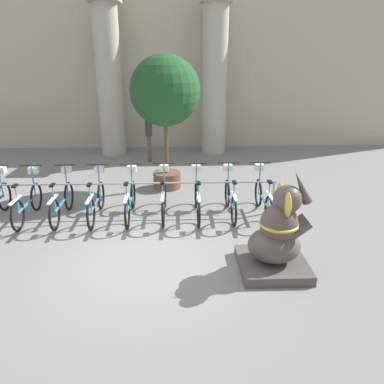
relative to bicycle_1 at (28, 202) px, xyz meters
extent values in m
plane|color=slate|center=(2.78, -1.81, -0.41)|extent=(60.00, 60.00, 0.00)
cube|color=#B2A893|center=(2.78, 6.79, 2.59)|extent=(20.00, 0.20, 6.00)
cylinder|color=#ADA899|center=(0.96, 5.79, 2.09)|extent=(0.86, 0.86, 5.00)
cylinder|color=#ADA899|center=(4.60, 5.79, 2.09)|extent=(0.86, 0.86, 5.00)
cube|color=#ADA899|center=(4.60, 5.79, 4.67)|extent=(1.08, 1.08, 0.16)
cylinder|color=gray|center=(5.45, 0.14, -0.04)|extent=(0.05, 0.05, 0.75)
cylinder|color=gray|center=(2.23, 0.14, 0.34)|extent=(6.54, 0.04, 0.04)
torus|color=black|center=(-0.74, 0.54, -0.08)|extent=(0.05, 0.66, 0.66)
cylinder|color=#338CC6|center=(-0.74, 0.50, 0.30)|extent=(0.03, 0.03, 0.76)
cube|color=silver|center=(-0.74, 0.60, 0.54)|extent=(0.20, 0.16, 0.14)
torus|color=black|center=(0.00, 0.50, -0.08)|extent=(0.05, 0.66, 0.66)
torus|color=black|center=(0.00, -0.59, -0.08)|extent=(0.05, 0.66, 0.66)
cube|color=#338CC6|center=(0.00, -0.04, -0.03)|extent=(0.04, 0.99, 0.04)
cube|color=silver|center=(0.00, -0.59, 0.27)|extent=(0.06, 0.55, 0.03)
cylinder|color=#338CC6|center=(0.00, -0.49, 0.22)|extent=(0.03, 0.03, 0.60)
cube|color=black|center=(0.00, -0.49, 0.54)|extent=(0.08, 0.18, 0.04)
cylinder|color=#338CC6|center=(0.00, 0.46, 0.30)|extent=(0.03, 0.03, 0.76)
cylinder|color=black|center=(0.00, 0.46, 0.68)|extent=(0.48, 0.03, 0.03)
cube|color=silver|center=(0.00, 0.56, 0.54)|extent=(0.20, 0.16, 0.14)
torus|color=black|center=(0.74, 0.51, -0.08)|extent=(0.05, 0.66, 0.66)
torus|color=black|center=(0.74, -0.57, -0.08)|extent=(0.05, 0.66, 0.66)
cube|color=#338CC6|center=(0.74, -0.03, -0.03)|extent=(0.04, 0.99, 0.04)
cube|color=silver|center=(0.74, -0.57, 0.27)|extent=(0.06, 0.55, 0.03)
cylinder|color=#338CC6|center=(0.74, -0.47, 0.22)|extent=(0.03, 0.03, 0.60)
cube|color=black|center=(0.74, -0.47, 0.54)|extent=(0.08, 0.18, 0.04)
cylinder|color=#338CC6|center=(0.74, 0.47, 0.30)|extent=(0.03, 0.03, 0.76)
cylinder|color=black|center=(0.74, 0.47, 0.68)|extent=(0.48, 0.03, 0.03)
cube|color=silver|center=(0.74, 0.57, 0.54)|extent=(0.20, 0.16, 0.14)
torus|color=black|center=(1.48, 0.51, -0.08)|extent=(0.05, 0.66, 0.66)
torus|color=black|center=(1.48, -0.57, -0.08)|extent=(0.05, 0.66, 0.66)
cube|color=#338CC6|center=(1.48, -0.03, -0.03)|extent=(0.04, 0.99, 0.04)
cube|color=silver|center=(1.48, -0.57, 0.27)|extent=(0.06, 0.55, 0.03)
cylinder|color=#338CC6|center=(1.48, -0.47, 0.22)|extent=(0.03, 0.03, 0.60)
cube|color=black|center=(1.48, -0.47, 0.54)|extent=(0.08, 0.18, 0.04)
cylinder|color=#338CC6|center=(1.48, 0.47, 0.30)|extent=(0.03, 0.03, 0.76)
cylinder|color=black|center=(1.48, 0.47, 0.68)|extent=(0.48, 0.03, 0.03)
cube|color=silver|center=(1.48, 0.57, 0.54)|extent=(0.20, 0.16, 0.14)
torus|color=black|center=(2.23, 0.54, -0.08)|extent=(0.05, 0.66, 0.66)
torus|color=black|center=(2.23, -0.55, -0.08)|extent=(0.05, 0.66, 0.66)
cube|color=#338CC6|center=(2.23, -0.01, -0.03)|extent=(0.04, 0.99, 0.04)
cube|color=silver|center=(2.23, -0.55, 0.27)|extent=(0.06, 0.55, 0.03)
cylinder|color=#338CC6|center=(2.23, -0.45, 0.22)|extent=(0.03, 0.03, 0.60)
cube|color=black|center=(2.23, -0.45, 0.54)|extent=(0.08, 0.18, 0.04)
cylinder|color=#338CC6|center=(2.23, 0.50, 0.30)|extent=(0.03, 0.03, 0.76)
cylinder|color=black|center=(2.23, 0.50, 0.68)|extent=(0.48, 0.03, 0.03)
cube|color=silver|center=(2.23, 0.60, 0.54)|extent=(0.20, 0.16, 0.14)
torus|color=black|center=(2.97, 0.58, -0.08)|extent=(0.05, 0.66, 0.66)
torus|color=black|center=(2.97, -0.51, -0.08)|extent=(0.05, 0.66, 0.66)
cube|color=#338CC6|center=(2.97, 0.03, -0.03)|extent=(0.04, 0.99, 0.04)
cube|color=silver|center=(2.97, -0.51, 0.27)|extent=(0.06, 0.55, 0.03)
cylinder|color=#338CC6|center=(2.97, -0.41, 0.22)|extent=(0.03, 0.03, 0.60)
cube|color=black|center=(2.97, -0.41, 0.54)|extent=(0.08, 0.18, 0.04)
cylinder|color=#338CC6|center=(2.97, 0.54, 0.30)|extent=(0.03, 0.03, 0.76)
cylinder|color=black|center=(2.97, 0.54, 0.68)|extent=(0.48, 0.03, 0.03)
cube|color=silver|center=(2.97, 0.64, 0.54)|extent=(0.20, 0.16, 0.14)
torus|color=black|center=(3.71, 0.53, -0.08)|extent=(0.05, 0.66, 0.66)
torus|color=black|center=(3.71, -0.56, -0.08)|extent=(0.05, 0.66, 0.66)
cube|color=#338CC6|center=(3.71, -0.01, -0.03)|extent=(0.04, 0.99, 0.04)
cube|color=silver|center=(3.71, -0.56, 0.27)|extent=(0.06, 0.55, 0.03)
cylinder|color=#338CC6|center=(3.71, -0.46, 0.22)|extent=(0.03, 0.03, 0.60)
cube|color=black|center=(3.71, -0.46, 0.54)|extent=(0.08, 0.18, 0.04)
cylinder|color=#338CC6|center=(3.71, 0.49, 0.30)|extent=(0.03, 0.03, 0.76)
cylinder|color=black|center=(3.71, 0.49, 0.68)|extent=(0.48, 0.03, 0.03)
cube|color=silver|center=(3.71, 0.59, 0.54)|extent=(0.20, 0.16, 0.14)
torus|color=black|center=(4.45, 0.55, -0.08)|extent=(0.05, 0.66, 0.66)
torus|color=black|center=(4.45, -0.54, -0.08)|extent=(0.05, 0.66, 0.66)
cube|color=#338CC6|center=(4.45, 0.01, -0.03)|extent=(0.04, 0.99, 0.04)
cube|color=silver|center=(4.45, -0.54, 0.27)|extent=(0.06, 0.55, 0.03)
cylinder|color=#338CC6|center=(4.45, -0.44, 0.22)|extent=(0.03, 0.03, 0.60)
cube|color=black|center=(4.45, -0.44, 0.54)|extent=(0.08, 0.18, 0.04)
cylinder|color=#338CC6|center=(4.45, 0.51, 0.30)|extent=(0.03, 0.03, 0.76)
cylinder|color=black|center=(4.45, 0.51, 0.68)|extent=(0.48, 0.03, 0.03)
cube|color=silver|center=(4.45, 0.61, 0.54)|extent=(0.20, 0.16, 0.14)
torus|color=black|center=(5.20, 0.56, -0.08)|extent=(0.05, 0.66, 0.66)
torus|color=black|center=(5.20, -0.53, -0.08)|extent=(0.05, 0.66, 0.66)
cube|color=#338CC6|center=(5.20, 0.01, -0.03)|extent=(0.04, 0.99, 0.04)
cube|color=silver|center=(5.20, -0.53, 0.27)|extent=(0.06, 0.55, 0.03)
cylinder|color=#338CC6|center=(5.20, -0.43, 0.22)|extent=(0.03, 0.03, 0.60)
cube|color=black|center=(5.20, -0.43, 0.54)|extent=(0.08, 0.18, 0.04)
cylinder|color=#338CC6|center=(5.20, 0.52, 0.30)|extent=(0.03, 0.03, 0.76)
cylinder|color=black|center=(5.20, 0.52, 0.68)|extent=(0.48, 0.03, 0.03)
cube|color=silver|center=(5.20, 0.62, 0.54)|extent=(0.20, 0.16, 0.14)
cube|color=#4C4742|center=(4.88, -2.24, -0.33)|extent=(1.13, 1.13, 0.17)
ellipsoid|color=#4C423D|center=(4.88, -2.24, 0.04)|extent=(0.87, 0.77, 0.57)
ellipsoid|color=#4C423D|center=(4.93, -2.24, 0.43)|extent=(0.62, 0.57, 0.72)
sphere|color=#4C423D|center=(5.03, -2.24, 0.86)|extent=(0.46, 0.46, 0.46)
ellipsoid|color=gold|center=(4.97, -2.01, 0.86)|extent=(0.08, 0.33, 0.39)
ellipsoid|color=gold|center=(4.97, -2.47, 0.86)|extent=(0.08, 0.33, 0.39)
cone|color=#4C423D|center=(5.24, -2.24, 1.06)|extent=(0.39, 0.16, 0.58)
cylinder|color=#4C423D|center=(5.21, -2.11, 0.35)|extent=(0.46, 0.15, 0.41)
cylinder|color=#4C423D|center=(5.21, -2.37, 0.35)|extent=(0.46, 0.15, 0.41)
torus|color=gold|center=(4.93, -2.24, 0.43)|extent=(0.65, 0.65, 0.05)
cylinder|color=brown|center=(2.33, 4.73, 0.03)|extent=(0.11, 0.11, 0.88)
cylinder|color=brown|center=(2.33, 4.56, 0.03)|extent=(0.11, 0.11, 0.88)
cube|color=#333338|center=(2.33, 4.65, 0.80)|extent=(0.20, 0.32, 0.66)
sphere|color=tan|center=(2.33, 4.65, 1.27)|extent=(0.24, 0.24, 0.24)
cylinder|color=#333338|center=(2.33, 4.85, 0.84)|extent=(0.07, 0.07, 0.60)
cylinder|color=#333338|center=(2.33, 4.45, 0.84)|extent=(0.07, 0.07, 0.60)
cylinder|color=brown|center=(2.99, 1.96, -0.19)|extent=(0.74, 0.74, 0.43)
cylinder|color=brown|center=(2.99, 1.96, 0.74)|extent=(0.10, 0.10, 1.43)
sphere|color=#1E4C23|center=(2.99, 1.96, 2.16)|extent=(1.78, 1.78, 1.78)
camera|label=1|loc=(3.30, -7.71, 3.04)|focal=35.00mm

